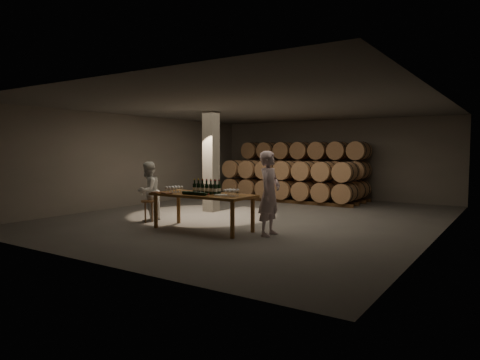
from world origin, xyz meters
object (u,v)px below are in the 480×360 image
Objects in this scene: stool at (147,204)px; person_woman at (148,191)px; tasting_table at (203,198)px; person_man at (269,193)px; plate at (221,195)px; bottle_cluster at (207,188)px; notebook_near at (167,193)px.

stool is 0.36× the size of person_woman.
stool is (-1.97, 0.05, -0.31)m from tasting_table.
person_man is at bearing 11.07° from tasting_table.
plate is 1.18m from person_man.
person_man reaches higher than stool.
tasting_table is at bearing 176.80° from plate.
bottle_cluster is 1.24× the size of stool.
plate is at bearing 104.65° from person_man.
tasting_table reaches higher than stool.
plate is at bearing -1.90° from stool.
tasting_table is 1.74m from person_man.
person_man reaches higher than person_woman.
bottle_cluster is at bearing 0.78° from stool.
tasting_table is 10.75× the size of notebook_near.
tasting_table is 4.34× the size of stool.
person_woman is at bearing 169.81° from notebook_near.
person_man is at bearing 17.92° from plate.
stool is at bearing 27.73° from person_woman.
tasting_table is 0.25m from bottle_cluster.
person_man is (1.64, 0.25, -0.05)m from bottle_cluster.
notebook_near is (-0.84, -0.53, -0.11)m from bottle_cluster.
plate is (0.51, -0.11, -0.12)m from bottle_cluster.
notebook_near is 0.15× the size of person_woman.
bottle_cluster is 2.19m from person_woman.
person_man reaches higher than bottle_cluster.
notebook_near reaches higher than stool.
stool is (-1.19, 0.50, -0.43)m from notebook_near.
plate is 0.51× the size of stool.
bottle_cluster is at bearing 49.19° from notebook_near.
bottle_cluster is at bearing 53.42° from tasting_table.
notebook_near is 1.50m from person_woman.
plate reaches higher than stool.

